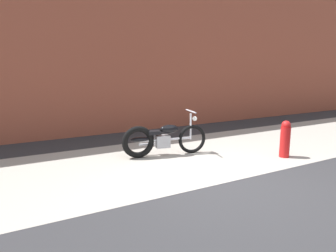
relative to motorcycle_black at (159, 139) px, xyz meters
The scene contains 5 objects.
ground_plane 2.10m from the motorcycle_black, 82.59° to the right, with size 80.00×80.00×0.00m, color #2D2D30.
sidewalk_slab 0.56m from the motorcycle_black, 48.18° to the right, with size 36.00×3.50×0.01m, color #9E998E.
brick_building_wall 3.96m from the motorcycle_black, 85.17° to the left, with size 36.00×0.50×5.55m, color brown.
motorcycle_black is the anchor object (origin of this frame).
fire_hydrant 2.85m from the motorcycle_black, 30.47° to the right, with size 0.22×0.22×0.84m.
Camera 1 is at (-3.30, -3.88, 1.97)m, focal length 32.02 mm.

